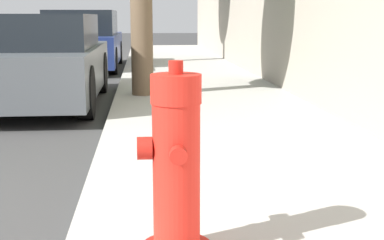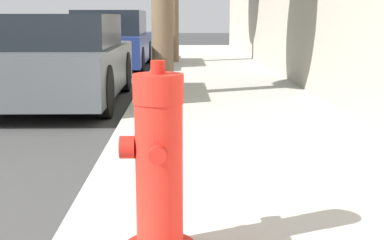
% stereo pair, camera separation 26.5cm
% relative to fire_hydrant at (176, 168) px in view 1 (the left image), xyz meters
% --- Properties ---
extents(fire_hydrant, '(0.37, 0.36, 0.97)m').
position_rel_fire_hydrant_xyz_m(fire_hydrant, '(0.00, 0.00, 0.00)').
color(fire_hydrant, red).
rests_on(fire_hydrant, sidewalk_slab).
extents(parked_car_near, '(1.85, 3.95, 1.32)m').
position_rel_fire_hydrant_xyz_m(parked_car_near, '(-1.70, 5.42, 0.09)').
color(parked_car_near, '#4C5156').
rests_on(parked_car_near, ground_plane).
extents(parked_car_mid, '(1.73, 4.47, 1.43)m').
position_rel_fire_hydrant_xyz_m(parked_car_mid, '(-1.58, 10.91, 0.13)').
color(parked_car_mid, navy).
rests_on(parked_car_mid, ground_plane).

